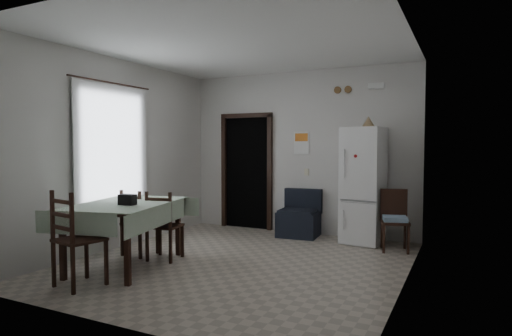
{
  "coord_description": "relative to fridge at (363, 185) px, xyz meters",
  "views": [
    {
      "loc": [
        2.71,
        -4.98,
        1.57
      ],
      "look_at": [
        0.0,
        0.5,
        1.25
      ],
      "focal_mm": 30.0,
      "sensor_mm": 36.0,
      "label": 1
    }
  ],
  "objects": [
    {
      "name": "ground",
      "position": [
        -1.22,
        -1.93,
        -0.93
      ],
      "size": [
        4.5,
        4.5,
        0.0
      ],
      "primitive_type": "plane",
      "color": "#A79988",
      "rests_on": "ground"
    },
    {
      "name": "ceiling",
      "position": [
        -1.22,
        -1.93,
        1.97
      ],
      "size": [
        4.2,
        4.5,
        0.02
      ],
      "primitive_type": null,
      "color": "white",
      "rests_on": "ground"
    },
    {
      "name": "wall_back",
      "position": [
        -1.22,
        0.32,
        0.52
      ],
      "size": [
        4.2,
        0.02,
        2.9
      ],
      "primitive_type": null,
      "color": "silver",
      "rests_on": "ground"
    },
    {
      "name": "wall_front",
      "position": [
        -1.22,
        -4.18,
        0.52
      ],
      "size": [
        4.2,
        0.02,
        2.9
      ],
      "primitive_type": null,
      "color": "silver",
      "rests_on": "ground"
    },
    {
      "name": "wall_left",
      "position": [
        -3.32,
        -1.93,
        0.52
      ],
      "size": [
        0.02,
        4.5,
        2.9
      ],
      "primitive_type": null,
      "color": "silver",
      "rests_on": "ground"
    },
    {
      "name": "wall_right",
      "position": [
        0.88,
        -1.93,
        0.52
      ],
      "size": [
        0.02,
        4.5,
        2.9
      ],
      "primitive_type": null,
      "color": "silver",
      "rests_on": "ground"
    },
    {
      "name": "doorway",
      "position": [
        -2.27,
        0.52,
        0.13
      ],
      "size": [
        1.06,
        0.52,
        2.22
      ],
      "color": "black",
      "rests_on": "ground"
    },
    {
      "name": "window_recess",
      "position": [
        -3.37,
        -2.13,
        0.62
      ],
      "size": [
        0.1,
        1.2,
        1.6
      ],
      "primitive_type": "cube",
      "color": "silver",
      "rests_on": "ground"
    },
    {
      "name": "curtain",
      "position": [
        -3.26,
        -2.13,
        0.62
      ],
      "size": [
        0.02,
        1.45,
        1.85
      ],
      "primitive_type": "cube",
      "color": "silver",
      "rests_on": "ground"
    },
    {
      "name": "curtain_rod",
      "position": [
        -3.25,
        -2.13,
        1.57
      ],
      "size": [
        0.02,
        1.6,
        0.02
      ],
      "primitive_type": "cylinder",
      "rotation": [
        1.57,
        0.0,
        0.0
      ],
      "color": "black",
      "rests_on": "ground"
    },
    {
      "name": "calendar",
      "position": [
        -1.17,
        0.31,
        0.69
      ],
      "size": [
        0.28,
        0.02,
        0.4
      ],
      "primitive_type": "cube",
      "color": "white",
      "rests_on": "ground"
    },
    {
      "name": "calendar_image",
      "position": [
        -1.17,
        0.3,
        0.79
      ],
      "size": [
        0.24,
        0.01,
        0.14
      ],
      "primitive_type": "cube",
      "color": "orange",
      "rests_on": "ground"
    },
    {
      "name": "light_switch",
      "position": [
        -1.07,
        0.31,
        0.17
      ],
      "size": [
        0.08,
        0.02,
        0.12
      ],
      "primitive_type": "cube",
      "color": "beige",
      "rests_on": "ground"
    },
    {
      "name": "vent_left",
      "position": [
        -0.52,
        0.31,
        1.59
      ],
      "size": [
        0.12,
        0.03,
        0.12
      ],
      "primitive_type": "cylinder",
      "rotation": [
        1.57,
        0.0,
        0.0
      ],
      "color": "brown",
      "rests_on": "ground"
    },
    {
      "name": "vent_right",
      "position": [
        -0.34,
        0.31,
        1.59
      ],
      "size": [
        0.12,
        0.03,
        0.12
      ],
      "primitive_type": "cylinder",
      "rotation": [
        1.57,
        0.0,
        0.0
      ],
      "color": "brown",
      "rests_on": "ground"
    },
    {
      "name": "emergency_light",
      "position": [
        0.13,
        0.28,
        1.62
      ],
      "size": [
        0.25,
        0.07,
        0.09
      ],
      "primitive_type": "cube",
      "color": "white",
      "rests_on": "ground"
    },
    {
      "name": "fridge",
      "position": [
        0.0,
        0.0,
        0.0
      ],
      "size": [
        0.67,
        0.67,
        1.86
      ],
      "primitive_type": null,
      "rotation": [
        0.0,
        0.0,
        -0.12
      ],
      "color": "white",
      "rests_on": "ground"
    },
    {
      "name": "tan_cone",
      "position": [
        0.07,
        0.02,
        1.02
      ],
      "size": [
        0.22,
        0.22,
        0.17
      ],
      "primitive_type": "cone",
      "rotation": [
        0.0,
        0.0,
        -0.04
      ],
      "color": "tan",
      "rests_on": "fridge"
    },
    {
      "name": "navy_seat",
      "position": [
        -1.1,
        0.0,
        -0.53
      ],
      "size": [
        0.72,
        0.7,
        0.81
      ],
      "primitive_type": null,
      "rotation": [
        0.0,
        0.0,
        0.08
      ],
      "color": "black",
      "rests_on": "ground"
    },
    {
      "name": "corner_chair",
      "position": [
        0.55,
        -0.35,
        -0.48
      ],
      "size": [
        0.48,
        0.48,
        0.91
      ],
      "primitive_type": null,
      "rotation": [
        0.0,
        0.0,
        0.26
      ],
      "color": "black",
      "rests_on": "ground"
    },
    {
      "name": "dining_table",
      "position": [
        -2.45,
        -2.73,
        -0.52
      ],
      "size": [
        1.38,
        1.79,
        0.83
      ],
      "primitive_type": null,
      "rotation": [
        0.0,
        0.0,
        0.22
      ],
      "color": "#9EB49A",
      "rests_on": "ground"
    },
    {
      "name": "black_bag",
      "position": [
        -2.29,
        -2.88,
        -0.03
      ],
      "size": [
        0.22,
        0.15,
        0.13
      ],
      "primitive_type": "cube",
      "rotation": [
        0.0,
        0.0,
        0.12
      ],
      "color": "black",
      "rests_on": "dining_table"
    },
    {
      "name": "dining_chair_far_left",
      "position": [
        -2.71,
        -2.19,
        -0.46
      ],
      "size": [
        0.42,
        0.42,
        0.94
      ],
      "primitive_type": null,
      "rotation": [
        0.0,
        0.0,
        3.09
      ],
      "color": "black",
      "rests_on": "ground"
    },
    {
      "name": "dining_chair_far_right",
      "position": [
        -2.22,
        -2.23,
        -0.46
      ],
      "size": [
        0.47,
        0.47,
        0.95
      ],
      "primitive_type": null,
      "rotation": [
        0.0,
        0.0,
        3.31
      ],
      "color": "black",
      "rests_on": "ground"
    },
    {
      "name": "dining_chair_near_head",
      "position": [
        -2.36,
        -3.56,
        -0.39
      ],
      "size": [
        0.54,
        0.54,
        1.08
      ],
      "primitive_type": null,
      "rotation": [
        0.0,
        0.0,
        2.95
      ],
      "color": "black",
      "rests_on": "ground"
    }
  ]
}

